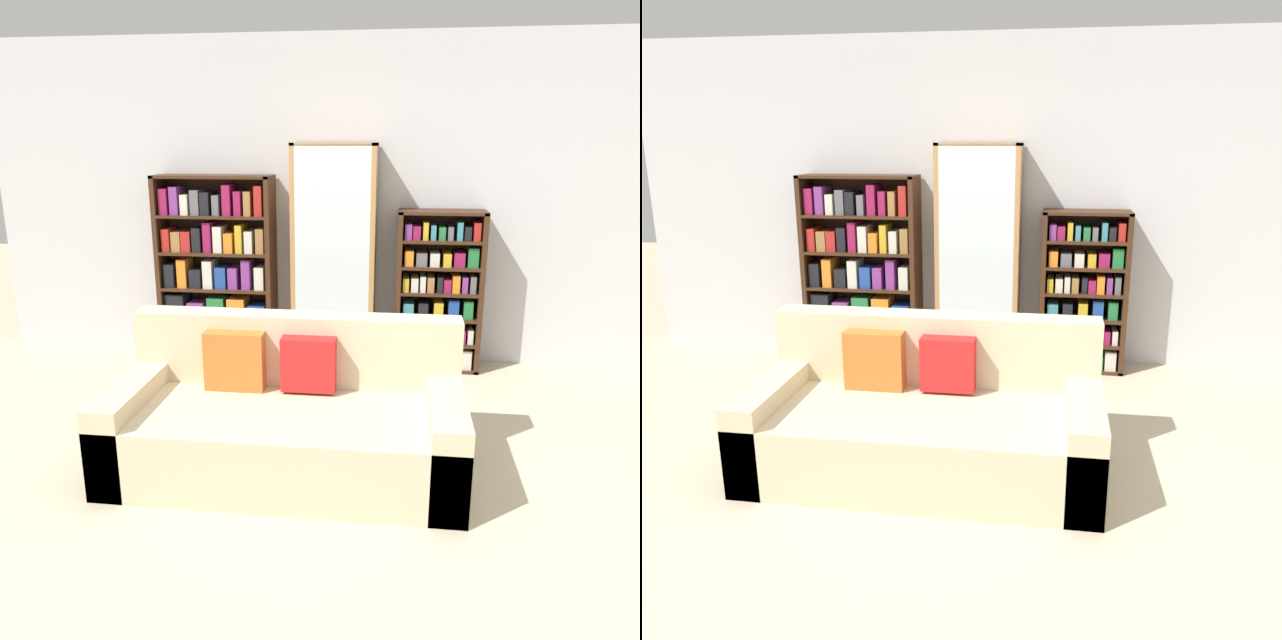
{
  "view_description": "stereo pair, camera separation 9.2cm",
  "coord_description": "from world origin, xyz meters",
  "views": [
    {
      "loc": [
        0.45,
        -2.82,
        1.86
      ],
      "look_at": [
        -0.08,
        1.34,
        0.66
      ],
      "focal_mm": 35.0,
      "sensor_mm": 36.0,
      "label": 1
    },
    {
      "loc": [
        0.54,
        -2.81,
        1.86
      ],
      "look_at": [
        -0.08,
        1.34,
        0.66
      ],
      "focal_mm": 35.0,
      "sensor_mm": 36.0,
      "label": 2
    }
  ],
  "objects": [
    {
      "name": "bookshelf_left",
      "position": [
        -1.1,
        2.3,
        0.77
      ],
      "size": [
        0.99,
        0.32,
        1.59
      ],
      "color": "#3D2314",
      "rests_on": "ground"
    },
    {
      "name": "display_cabinet",
      "position": [
        -0.08,
        2.28,
        0.92
      ],
      "size": [
        0.68,
        0.36,
        1.85
      ],
      "color": "#AD7F4C",
      "rests_on": "ground"
    },
    {
      "name": "couch",
      "position": [
        -0.16,
        0.47,
        0.29
      ],
      "size": [
        2.0,
        0.96,
        0.85
      ],
      "color": "beige",
      "rests_on": "ground"
    },
    {
      "name": "wine_bottle",
      "position": [
        0.58,
        1.92,
        0.16
      ],
      "size": [
        0.08,
        0.08,
        0.39
      ],
      "color": "#143819",
      "rests_on": "ground"
    },
    {
      "name": "bookshelf_right",
      "position": [
        0.79,
        2.3,
        0.64
      ],
      "size": [
        0.7,
        0.32,
        1.33
      ],
      "color": "#3D2314",
      "rests_on": "ground"
    },
    {
      "name": "ground_plane",
      "position": [
        0.0,
        0.0,
        0.0
      ],
      "size": [
        16.0,
        16.0,
        0.0
      ],
      "primitive_type": "plane",
      "color": "beige"
    },
    {
      "name": "wall_back",
      "position": [
        0.0,
        2.5,
        1.35
      ],
      "size": [
        6.25,
        0.06,
        2.7
      ],
      "color": "silver",
      "rests_on": "ground"
    }
  ]
}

